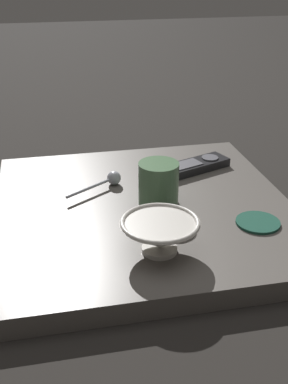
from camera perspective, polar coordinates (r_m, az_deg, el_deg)
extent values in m
plane|color=black|center=(0.99, 0.05, -3.32)|extent=(6.00, 6.00, 0.00)
cube|color=#5B5651|center=(0.98, 0.06, -2.36)|extent=(0.57, 0.58, 0.04)
cylinder|color=beige|center=(0.83, 1.80, -6.60)|extent=(0.06, 0.06, 0.01)
cone|color=beige|center=(0.81, 1.83, -4.98)|extent=(0.13, 0.13, 0.05)
torus|color=beige|center=(0.80, 1.85, -3.56)|extent=(0.13, 0.13, 0.01)
cylinder|color=#4C724C|center=(0.96, 1.69, 0.98)|extent=(0.08, 0.08, 0.08)
cylinder|color=#A3A5B2|center=(1.01, -6.31, 0.47)|extent=(0.10, 0.07, 0.01)
sphere|color=#A3A5B2|center=(1.05, -3.48, 1.63)|extent=(0.03, 0.03, 0.03)
cube|color=black|center=(1.13, 5.73, 2.95)|extent=(0.18, 0.11, 0.02)
cylinder|color=#4C4C54|center=(1.15, 7.62, 3.94)|extent=(0.04, 0.04, 0.00)
cube|color=#4C4C54|center=(1.11, 4.88, 3.21)|extent=(0.08, 0.06, 0.00)
cylinder|color=#194738|center=(0.93, 13.00, -3.44)|extent=(0.08, 0.08, 0.01)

